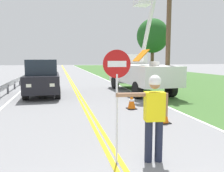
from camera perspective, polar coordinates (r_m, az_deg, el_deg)
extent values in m
cube|color=#3D662D|center=(25.21, 17.37, 1.55)|extent=(16.00, 110.00, 0.01)
cube|color=yellow|center=(21.78, -10.23, 0.98)|extent=(0.11, 110.00, 0.01)
cube|color=yellow|center=(21.79, -9.75, 0.99)|extent=(0.11, 110.00, 0.01)
cube|color=silver|center=(22.26, -0.70, 1.21)|extent=(0.12, 110.00, 0.01)
cube|color=silver|center=(21.89, -19.44, 0.73)|extent=(0.12, 110.00, 0.01)
cylinder|color=#1E2338|center=(5.08, 11.42, -13.09)|extent=(0.16, 0.16, 0.88)
cylinder|color=#1E2338|center=(5.02, 8.96, -13.29)|extent=(0.16, 0.16, 0.88)
cube|color=yellow|center=(4.85, 10.38, -4.95)|extent=(0.43, 0.28, 0.60)
cylinder|color=#996B4C|center=(4.69, 4.58, -2.16)|extent=(0.61, 0.16, 0.09)
cylinder|color=#996B4C|center=(4.92, 13.07, -4.49)|extent=(0.09, 0.09, 0.48)
sphere|color=#996B4C|center=(4.78, 10.50, 0.58)|extent=(0.22, 0.22, 0.22)
sphere|color=white|center=(4.77, 10.51, 1.18)|extent=(0.25, 0.25, 0.25)
cylinder|color=silver|center=(4.75, 1.17, -8.25)|extent=(0.04, 0.04, 1.85)
cylinder|color=#B71414|center=(4.59, 1.20, 5.45)|extent=(0.56, 0.03, 0.56)
cube|color=white|center=(4.57, 1.26, 5.44)|extent=(0.38, 0.01, 0.12)
cube|color=white|center=(13.93, 8.64, 2.78)|extent=(2.52, 4.71, 1.10)
cube|color=white|center=(17.11, 3.86, 4.41)|extent=(2.30, 2.21, 2.00)
cube|color=#1E2833|center=(18.07, 2.76, 5.49)|extent=(1.98, 0.16, 0.90)
cylinder|color=silver|center=(13.07, 10.37, 5.44)|extent=(0.56, 0.56, 0.24)
cylinder|color=silver|center=(14.01, 8.83, 13.81)|extent=(0.34, 2.07, 3.88)
cube|color=orange|center=(11.77, 7.11, 7.45)|extent=(0.63, 0.83, 0.59)
cylinder|color=black|center=(16.67, 0.72, 0.91)|extent=(0.36, 0.93, 0.92)
cylinder|color=black|center=(17.37, 7.25, 1.10)|extent=(0.36, 0.93, 0.92)
cylinder|color=black|center=(12.65, 6.27, -0.99)|extent=(0.36, 0.93, 0.92)
cylinder|color=black|center=(13.56, 14.36, -0.64)|extent=(0.36, 0.93, 0.92)
cube|color=black|center=(14.18, -16.63, 0.98)|extent=(1.90, 4.63, 0.92)
cube|color=#1E2833|center=(14.12, -16.75, 4.54)|extent=(1.66, 2.87, 0.84)
cube|color=#EAEACC|center=(11.89, -14.50, 0.23)|extent=(0.24, 0.06, 0.16)
cube|color=#EAEACC|center=(11.95, -19.80, 0.08)|extent=(0.24, 0.06, 0.16)
cylinder|color=black|center=(12.80, -13.19, -1.58)|extent=(0.29, 0.68, 0.68)
cylinder|color=black|center=(12.89, -20.51, -1.78)|extent=(0.29, 0.68, 0.68)
cylinder|color=black|center=(15.63, -13.33, -0.10)|extent=(0.29, 0.68, 0.68)
cylinder|color=black|center=(15.70, -19.32, -0.27)|extent=(0.29, 0.68, 0.68)
cylinder|color=brown|center=(14.76, 13.75, 14.21)|extent=(0.28, 0.28, 8.24)
cone|color=orange|center=(8.01, 12.62, -6.43)|extent=(0.36, 0.36, 0.70)
cylinder|color=white|center=(8.00, 12.62, -6.19)|extent=(0.25, 0.25, 0.08)
cube|color=black|center=(8.09, 12.55, -8.74)|extent=(0.40, 0.40, 0.03)
cone|color=orange|center=(10.01, 4.85, -3.66)|extent=(0.36, 0.36, 0.70)
cylinder|color=white|center=(10.00, 4.85, -3.47)|extent=(0.25, 0.25, 0.08)
cube|color=black|center=(10.07, 4.83, -5.54)|extent=(0.40, 0.40, 0.03)
cube|color=#9EA0A3|center=(16.72, -23.54, 0.68)|extent=(0.06, 32.00, 0.32)
cube|color=#4C4C51|center=(15.63, -24.24, -0.76)|extent=(0.10, 0.10, 0.55)
cube|color=#4C4C51|center=(17.86, -22.84, 0.18)|extent=(0.10, 0.10, 0.55)
cube|color=#4C4C51|center=(20.11, -21.75, 0.90)|extent=(0.10, 0.10, 0.55)
cube|color=#4C4C51|center=(22.36, -20.87, 1.48)|extent=(0.10, 0.10, 0.55)
cube|color=#4C4C51|center=(24.62, -20.16, 1.96)|extent=(0.10, 0.10, 0.55)
cube|color=#4C4C51|center=(26.88, -19.57, 2.35)|extent=(0.10, 0.10, 0.55)
cube|color=#4C4C51|center=(29.15, -19.07, 2.68)|extent=(0.10, 0.10, 0.55)
cube|color=#4C4C51|center=(31.42, -18.64, 2.97)|extent=(0.10, 0.10, 0.55)
cylinder|color=brown|center=(22.64, 9.83, 4.99)|extent=(0.32, 0.32, 3.00)
ellipsoid|color=#1E561E|center=(22.73, 9.97, 12.06)|extent=(3.00, 3.00, 3.20)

